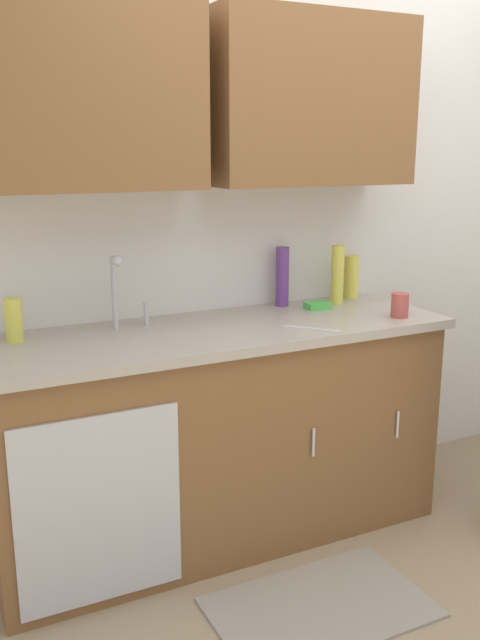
{
  "coord_description": "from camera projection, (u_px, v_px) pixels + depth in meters",
  "views": [
    {
      "loc": [
        -1.69,
        -1.83,
        1.66
      ],
      "look_at": [
        -0.52,
        0.55,
        1.0
      ],
      "focal_mm": 39.02,
      "sensor_mm": 36.0,
      "label": 1
    }
  ],
  "objects": [
    {
      "name": "sink",
      "position": [
        136.0,
        340.0,
        2.72
      ],
      "size": [
        0.5,
        0.36,
        0.35
      ],
      "color": "#B7BABF",
      "rests_on": "counter_cabinet"
    },
    {
      "name": "floor_mat",
      "position": [
        320.0,
        607.0,
        2.57
      ],
      "size": [
        0.8,
        0.5,
        0.01
      ],
      "primitive_type": "cube",
      "color": "gray",
      "rests_on": "ground"
    },
    {
      "name": "bottle_water_short",
      "position": [
        351.0,
        277.0,
        3.39
      ],
      "size": [
        0.07,
        0.07,
        0.21
      ],
      "primitive_type": "cylinder",
      "color": "#D8D14C",
      "rests_on": "countertop"
    },
    {
      "name": "cup_by_sink",
      "position": [
        400.0,
        305.0,
        3.02
      ],
      "size": [
        0.08,
        0.08,
        0.11
      ],
      "primitive_type": "cylinder",
      "color": "#B24C47",
      "rests_on": "countertop"
    },
    {
      "name": "sponge",
      "position": [
        318.0,
        305.0,
        3.18
      ],
      "size": [
        0.11,
        0.07,
        0.03
      ],
      "primitive_type": "cube",
      "color": "#4CBF4C",
      "rests_on": "countertop"
    },
    {
      "name": "bottle_soap",
      "position": [
        13.0,
        320.0,
        2.63
      ],
      "size": [
        0.07,
        0.07,
        0.17
      ],
      "primitive_type": "cylinder",
      "color": "#D8D14C",
      "rests_on": "countertop"
    },
    {
      "name": "knife_on_counter",
      "position": [
        312.0,
        329.0,
        2.82
      ],
      "size": [
        0.17,
        0.2,
        0.01
      ],
      "primitive_type": "cube",
      "rotation": [
        0.0,
        0.0,
        2.27
      ],
      "color": "silver",
      "rests_on": "countertop"
    },
    {
      "name": "bottle_water_tall",
      "position": [
        282.0,
        277.0,
        3.22
      ],
      "size": [
        0.06,
        0.06,
        0.27
      ],
      "primitive_type": "cylinder",
      "color": "#66388C",
      "rests_on": "countertop"
    },
    {
      "name": "ground_plane",
      "position": [
        421.0,
        584.0,
        2.71
      ],
      "size": [
        9.0,
        9.0,
        0.0
      ],
      "primitive_type": "plane",
      "color": "#998466"
    },
    {
      "name": "kitchen_wall_with_uppers",
      "position": [
        272.0,
        189.0,
        3.16
      ],
      "size": [
        4.8,
        0.44,
        2.7
      ],
      "color": "silver",
      "rests_on": "ground"
    },
    {
      "name": "countertop",
      "position": [
        217.0,
        332.0,
        2.87
      ],
      "size": [
        1.96,
        0.66,
        0.04
      ],
      "primitive_type": "cube",
      "color": "#A8A093",
      "rests_on": "counter_cabinet"
    },
    {
      "name": "counter_cabinet",
      "position": [
        218.0,
        438.0,
        2.98
      ],
      "size": [
        1.9,
        0.62,
        0.9
      ],
      "color": "brown",
      "rests_on": "ground"
    },
    {
      "name": "bottle_cleaner_spray",
      "position": [
        337.0,
        275.0,
        3.26
      ],
      "size": [
        0.06,
        0.06,
        0.28
      ],
      "primitive_type": "cylinder",
      "color": "#D8D14C",
      "rests_on": "countertop"
    }
  ]
}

